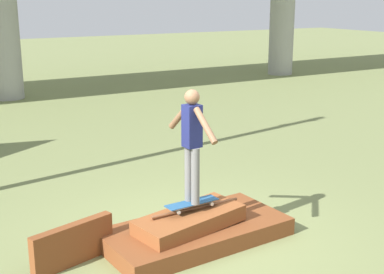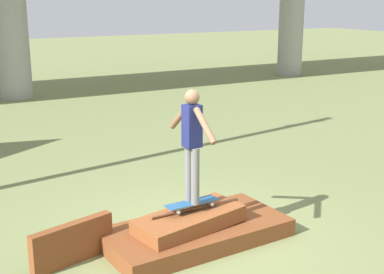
% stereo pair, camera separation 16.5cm
% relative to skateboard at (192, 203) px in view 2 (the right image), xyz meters
% --- Properties ---
extents(ground_plane, '(80.00, 80.00, 0.00)m').
position_rel_skateboard_xyz_m(ground_plane, '(0.07, 0.02, -0.61)').
color(ground_plane, olive).
extents(scrap_pile, '(2.77, 1.48, 0.53)m').
position_rel_skateboard_xyz_m(scrap_pile, '(0.04, 0.00, -0.42)').
color(scrap_pile, brown).
rests_on(scrap_pile, ground_plane).
extents(scrap_plank_loose, '(1.21, 0.47, 0.56)m').
position_rel_skateboard_xyz_m(scrap_plank_loose, '(-1.69, 0.23, -0.33)').
color(scrap_plank_loose, brown).
rests_on(scrap_plank_loose, ground_plane).
extents(skateboard, '(0.82, 0.26, 0.09)m').
position_rel_skateboard_xyz_m(skateboard, '(0.00, 0.00, 0.00)').
color(skateboard, '#23517F').
rests_on(skateboard, scrap_pile).
extents(skater, '(0.23, 1.15, 1.63)m').
position_rel_skateboard_xyz_m(skater, '(-0.00, -0.00, 0.96)').
color(skater, slate).
rests_on(skater, skateboard).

